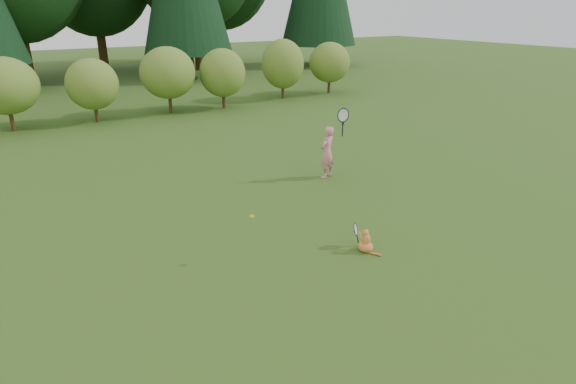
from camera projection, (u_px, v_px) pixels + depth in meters
ground at (301, 241)px, 9.25m from camera, size 100.00×100.00×0.00m
shrub_row at (123, 82)px, 19.08m from camera, size 28.00×3.00×2.80m
child at (328, 151)px, 12.42m from camera, size 0.79×0.50×2.05m
cat at (365, 240)px, 8.79m from camera, size 0.31×0.62×0.60m
tennis_ball at (252, 217)px, 8.28m from camera, size 0.08×0.08×0.08m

